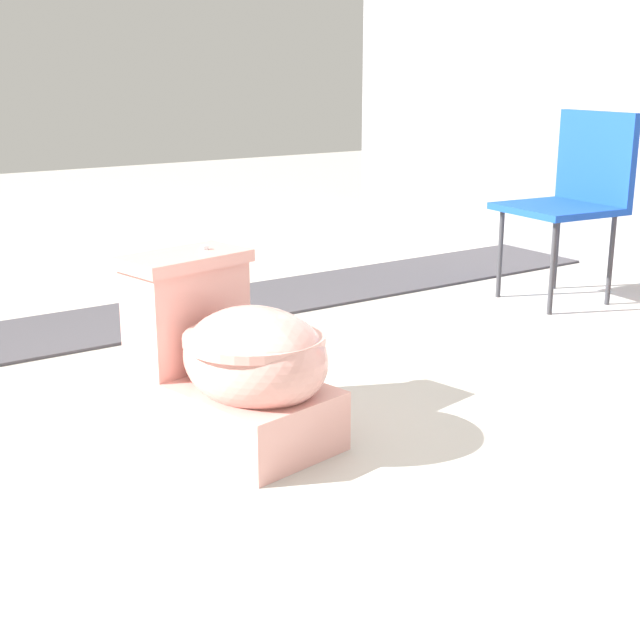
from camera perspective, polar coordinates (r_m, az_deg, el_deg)
name	(u,v)px	position (r m, az deg, el deg)	size (l,w,h in m)	color
ground_plane	(228,442)	(2.56, -5.93, -7.77)	(14.00, 14.00, 0.00)	#B7B2A8
gravel_strip	(184,312)	(3.88, -8.72, 0.52)	(0.56, 8.00, 0.01)	#423F44
toilet	(233,364)	(2.51, -5.60, -2.82)	(0.69, 0.48, 0.52)	#E09E93
folding_chair_left	(576,186)	(4.15, 16.09, 8.23)	(0.48, 0.48, 0.83)	#1947B2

